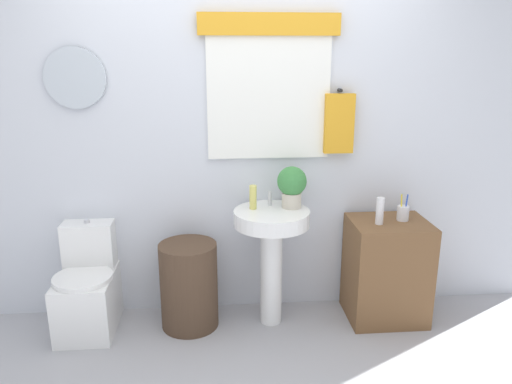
# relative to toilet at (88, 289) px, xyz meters

# --- Properties ---
(back_wall) EXTENTS (4.40, 0.18, 2.60)m
(back_wall) POSITION_rel_toilet_xyz_m (1.05, 0.27, 1.03)
(back_wall) COLOR silver
(back_wall) RESTS_ON ground_plane
(toilet) EXTENTS (0.38, 0.51, 0.73)m
(toilet) POSITION_rel_toilet_xyz_m (0.00, 0.00, 0.00)
(toilet) COLOR white
(toilet) RESTS_ON ground_plane
(laundry_hamper) EXTENTS (0.39, 0.39, 0.60)m
(laundry_hamper) POSITION_rel_toilet_xyz_m (0.68, -0.03, 0.02)
(laundry_hamper) COLOR #4C3828
(laundry_hamper) RESTS_ON ground_plane
(pedestal_sink) EXTENTS (0.50, 0.50, 0.82)m
(pedestal_sink) POSITION_rel_toilet_xyz_m (1.24, -0.03, 0.33)
(pedestal_sink) COLOR white
(pedestal_sink) RESTS_ON ground_plane
(faucet) EXTENTS (0.03, 0.03, 0.10)m
(faucet) POSITION_rel_toilet_xyz_m (1.24, 0.09, 0.59)
(faucet) COLOR silver
(faucet) RESTS_ON pedestal_sink
(wooden_cabinet) EXTENTS (0.53, 0.44, 0.72)m
(wooden_cabinet) POSITION_rel_toilet_xyz_m (2.05, -0.03, 0.08)
(wooden_cabinet) COLOR brown
(wooden_cabinet) RESTS_ON ground_plane
(soap_bottle) EXTENTS (0.05, 0.05, 0.16)m
(soap_bottle) POSITION_rel_toilet_xyz_m (1.12, 0.02, 0.62)
(soap_bottle) COLOR #DBD166
(soap_bottle) RESTS_ON pedestal_sink
(potted_plant) EXTENTS (0.20, 0.20, 0.28)m
(potted_plant) POSITION_rel_toilet_xyz_m (1.38, 0.03, 0.69)
(potted_plant) COLOR beige
(potted_plant) RESTS_ON pedestal_sink
(lotion_bottle) EXTENTS (0.05, 0.05, 0.18)m
(lotion_bottle) POSITION_rel_toilet_xyz_m (1.96, -0.07, 0.53)
(lotion_bottle) COLOR white
(lotion_bottle) RESTS_ON wooden_cabinet
(toothbrush_cup) EXTENTS (0.08, 0.08, 0.19)m
(toothbrush_cup) POSITION_rel_toilet_xyz_m (2.14, -0.01, 0.49)
(toothbrush_cup) COLOR silver
(toothbrush_cup) RESTS_ON wooden_cabinet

